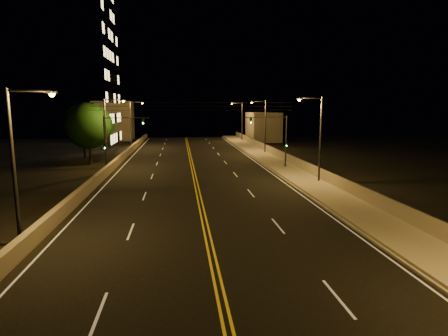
{
  "coord_description": "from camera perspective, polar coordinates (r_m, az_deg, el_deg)",
  "views": [
    {
      "loc": [
        -1.49,
        -11.39,
        7.36
      ],
      "look_at": [
        2.0,
        18.0,
        2.5
      ],
      "focal_mm": 30.0,
      "sensor_mm": 36.0,
      "label": 1
    }
  ],
  "objects": [
    {
      "name": "ground",
      "position": [
        13.64,
        0.62,
        -23.34
      ],
      "size": [
        160.0,
        160.0,
        0.0
      ],
      "primitive_type": "plane",
      "color": "black",
      "rests_on": "ground"
    },
    {
      "name": "streetlight_6",
      "position": [
        69.47,
        -13.82,
        6.99
      ],
      "size": [
        2.55,
        0.28,
        8.31
      ],
      "color": "#2D2D33",
      "rests_on": "ground"
    },
    {
      "name": "streetlight_5",
      "position": [
        46.55,
        -17.26,
        5.82
      ],
      "size": [
        2.55,
        0.28,
        8.31
      ],
      "color": "#2D2D33",
      "rests_on": "ground"
    },
    {
      "name": "lane_markings",
      "position": [
        32.2,
        -3.95,
        -3.87
      ],
      "size": [
        17.32,
        116.0,
        0.0
      ],
      "color": "silver",
      "rests_on": "road"
    },
    {
      "name": "tree_2",
      "position": [
        68.31,
        -18.3,
        6.38
      ],
      "size": [
        5.16,
        5.16,
        6.99
      ],
      "color": "black",
      "rests_on": "ground"
    },
    {
      "name": "traffic_signal_left",
      "position": [
        43.7,
        -16.46,
        4.51
      ],
      "size": [
        5.11,
        0.31,
        6.33
      ],
      "color": "#2D2D33",
      "rests_on": "ground"
    },
    {
      "name": "tree_1",
      "position": [
        58.13,
        -20.67,
        6.27
      ],
      "size": [
        5.69,
        5.69,
        7.71
      ],
      "color": "black",
      "rests_on": "ground"
    },
    {
      "name": "distant_building_right",
      "position": [
        81.86,
        5.97,
        6.27
      ],
      "size": [
        6.0,
        10.0,
        6.13
      ],
      "primitive_type": "cube",
      "color": "gray",
      "rests_on": "ground"
    },
    {
      "name": "parapet_rail",
      "position": [
        34.87,
        16.91,
        -1.04
      ],
      "size": [
        0.06,
        120.0,
        0.06
      ],
      "primitive_type": "cylinder",
      "rotation": [
        1.57,
        0.0,
        0.0
      ],
      "color": "black",
      "rests_on": "parapet_wall"
    },
    {
      "name": "distant_building_left",
      "position": [
        87.58,
        -16.43,
        6.93
      ],
      "size": [
        8.0,
        8.0,
        8.54
      ],
      "primitive_type": "cube",
      "color": "gray",
      "rests_on": "ground"
    },
    {
      "name": "jersey_barrier",
      "position": [
        33.1,
        -20.5,
        -3.27
      ],
      "size": [
        0.45,
        120.0,
        0.96
      ],
      "primitive_type": "cube",
      "color": "gray",
      "rests_on": "ground"
    },
    {
      "name": "traffic_signal_right",
      "position": [
        44.59,
        8.24,
        4.89
      ],
      "size": [
        5.11,
        0.31,
        6.33
      ],
      "color": "#2D2D33",
      "rests_on": "ground"
    },
    {
      "name": "curb",
      "position": [
        33.86,
        11.34,
        -3.28
      ],
      "size": [
        0.14,
        120.0,
        0.15
      ],
      "primitive_type": "cube",
      "color": "#9D9683",
      "rests_on": "ground"
    },
    {
      "name": "streetlight_4",
      "position": [
        22.35,
        -28.83,
        1.72
      ],
      "size": [
        2.55,
        0.28,
        8.31
      ],
      "color": "#2D2D33",
      "rests_on": "ground"
    },
    {
      "name": "sidewalk",
      "position": [
        34.47,
        14.3,
        -3.04
      ],
      "size": [
        3.6,
        120.0,
        0.3
      ],
      "primitive_type": "cube",
      "color": "#9D9683",
      "rests_on": "ground"
    },
    {
      "name": "streetlight_1",
      "position": [
        36.63,
        14.07,
        5.12
      ],
      "size": [
        2.55,
        0.28,
        8.31
      ],
      "color": "#2D2D33",
      "rests_on": "ground"
    },
    {
      "name": "building_tower",
      "position": [
        70.54,
        -26.63,
        13.72
      ],
      "size": [
        24.0,
        15.0,
        29.03
      ],
      "color": "gray",
      "rests_on": "ground"
    },
    {
      "name": "overhead_wires",
      "position": [
        40.91,
        -4.75,
        9.35
      ],
      "size": [
        22.0,
        0.03,
        0.83
      ],
      "color": "black"
    },
    {
      "name": "streetlight_3",
      "position": [
        80.32,
        2.56,
        7.53
      ],
      "size": [
        2.55,
        0.28,
        8.31
      ],
      "color": "#2D2D33",
      "rests_on": "ground"
    },
    {
      "name": "tree_0",
      "position": [
        50.59,
        -19.91,
        6.09
      ],
      "size": [
        5.84,
        5.84,
        7.92
      ],
      "color": "black",
      "rests_on": "ground"
    },
    {
      "name": "parapet_wall",
      "position": [
        34.96,
        16.87,
        -1.89
      ],
      "size": [
        0.3,
        120.0,
        1.0
      ],
      "primitive_type": "cube",
      "color": "gray",
      "rests_on": "sidewalk"
    },
    {
      "name": "road",
      "position": [
        32.27,
        -3.96,
        -3.86
      ],
      "size": [
        18.0,
        120.0,
        0.02
      ],
      "primitive_type": "cube",
      "color": "black",
      "rests_on": "ground"
    },
    {
      "name": "streetlight_2",
      "position": [
        58.82,
        6.04,
        6.83
      ],
      "size": [
        2.55,
        0.28,
        8.31
      ],
      "color": "#2D2D33",
      "rests_on": "ground"
    }
  ]
}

